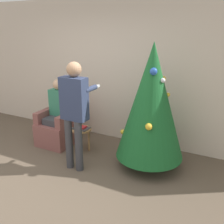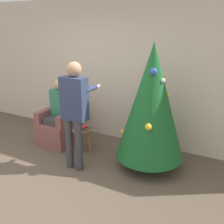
{
  "view_description": "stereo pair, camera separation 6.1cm",
  "coord_description": "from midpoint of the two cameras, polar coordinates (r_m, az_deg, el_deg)",
  "views": [
    {
      "loc": [
        2.48,
        -2.26,
        2.23
      ],
      "look_at": [
        0.72,
        1.11,
        0.95
      ],
      "focal_mm": 42.0,
      "sensor_mm": 36.0,
      "label": 1
    },
    {
      "loc": [
        2.53,
        -2.23,
        2.23
      ],
      "look_at": [
        0.72,
        1.11,
        0.95
      ],
      "focal_mm": 42.0,
      "sensor_mm": 36.0,
      "label": 2
    }
  ],
  "objects": [
    {
      "name": "ground_plane",
      "position": [
        4.04,
        -16.97,
        -15.84
      ],
      "size": [
        14.0,
        14.0,
        0.0
      ],
      "primitive_type": "plane",
      "color": "brown"
    },
    {
      "name": "person_seated",
      "position": [
        5.08,
        -11.32,
        0.62
      ],
      "size": [
        0.36,
        0.46,
        1.26
      ],
      "color": "#38383D",
      "rests_on": "ground_plane"
    },
    {
      "name": "laptop",
      "position": [
        4.76,
        -6.21,
        -3.46
      ],
      "size": [
        0.29,
        0.2,
        0.02
      ],
      "color": "#38383D",
      "rests_on": "side_stool"
    },
    {
      "name": "side_stool",
      "position": [
        4.79,
        -6.17,
        -4.44
      ],
      "size": [
        0.36,
        0.36,
        0.44
      ],
      "color": "#A37547",
      "rests_on": "ground_plane"
    },
    {
      "name": "christmas_tree",
      "position": [
        4.04,
        9.02,
        2.12
      ],
      "size": [
        1.08,
        1.08,
        2.0
      ],
      "color": "brown",
      "rests_on": "ground_plane"
    },
    {
      "name": "person_standing",
      "position": [
        4.04,
        -7.76,
        1.11
      ],
      "size": [
        0.43,
        0.57,
        1.71
      ],
      "color": "#38383D",
      "rests_on": "ground_plane"
    },
    {
      "name": "book",
      "position": [
        4.75,
        -6.22,
        -3.22
      ],
      "size": [
        0.16,
        0.13,
        0.02
      ],
      "color": "#B21E23",
      "rests_on": "laptop"
    },
    {
      "name": "armchair",
      "position": [
        5.22,
        -10.93,
        -3.09
      ],
      "size": [
        0.63,
        0.69,
        0.9
      ],
      "color": "brown",
      "rests_on": "ground_plane"
    },
    {
      "name": "wall_back",
      "position": [
        5.21,
        -0.8,
        8.87
      ],
      "size": [
        8.0,
        0.06,
        2.7
      ],
      "color": "beige",
      "rests_on": "ground_plane"
    }
  ]
}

